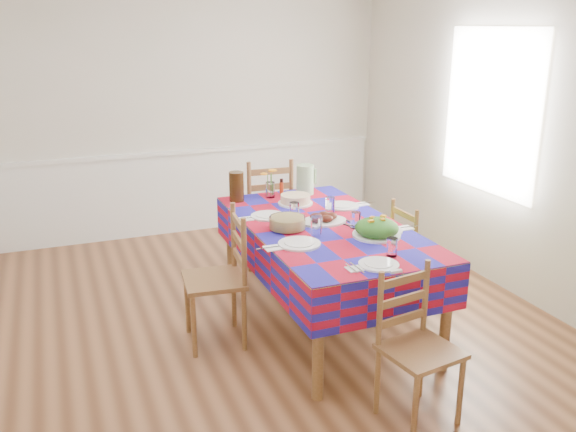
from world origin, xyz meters
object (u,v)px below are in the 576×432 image
Objects in this scene: chair_near at (416,348)px; chair_left at (220,279)px; dining_table at (324,236)px; chair_far at (266,213)px; tea_pitcher at (236,187)px; chair_right at (415,255)px; green_pitcher at (305,179)px; meat_platter at (323,219)px.

chair_near is 0.92× the size of chair_left.
chair_far is (-0.00, 1.28, -0.19)m from dining_table.
tea_pitcher is 1.04m from chair_left.
chair_far is 1.52m from chair_right.
green_pitcher is 1.15m from chair_right.
dining_table is 0.97m from tea_pitcher.
chair_left is at bearing -176.04° from meat_platter.
green_pitcher is 0.25× the size of chair_far.
chair_right is at bearing -3.85° from meat_platter.
chair_far is (0.00, 2.57, 0.07)m from chair_near.
dining_table is 0.90m from green_pitcher.
chair_near reaches higher than dining_table.
chair_near is at bearing -90.30° from dining_table.
green_pitcher reaches higher than chair_near.
dining_table is at bearing 95.95° from chair_left.
chair_right is at bearing 48.23° from chair_near.
meat_platter is at bearing -103.43° from green_pitcher.
chair_right is at bearing 95.76° from chair_left.
meat_platter is 0.82m from green_pitcher.
tea_pitcher is at bearing 54.05° from chair_right.
meat_platter is at bearing 94.89° from chair_far.
chair_near is at bearing 145.98° from chair_right.
chair_far is 1.06× the size of chair_left.
dining_table is 1.29m from chair_far.
chair_left is at bearing 88.74° from chair_right.
chair_left reaches higher than meat_platter.
tea_pitcher is 0.24× the size of chair_far.
green_pitcher is 0.26× the size of chair_left.
dining_table is 5.62× the size of meat_platter.
meat_platter is 1.39m from chair_near.
dining_table is 2.32× the size of chair_right.
chair_right is (0.61, -0.85, -0.49)m from green_pitcher.
meat_platter is 0.40× the size of chair_near.
chair_far is (0.41, 0.43, -0.40)m from tea_pitcher.
chair_near is (-0.01, -1.29, -0.26)m from dining_table.
chair_far is (-0.21, 0.44, -0.41)m from green_pitcher.
tea_pitcher is (-0.43, 0.80, 0.10)m from meat_platter.
tea_pitcher is at bearing 179.40° from green_pitcher.
meat_platter is at bearing 99.59° from chair_left.
dining_table is at bearing -63.82° from tea_pitcher.
chair_left reaches higher than dining_table.
dining_table is 1.94× the size of chair_far.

